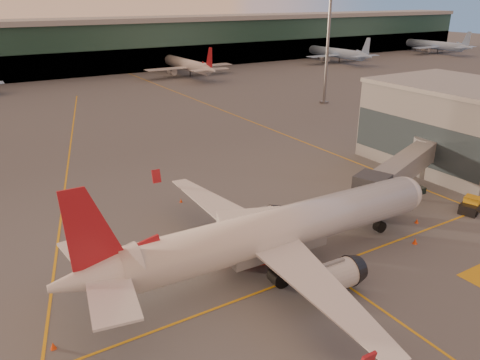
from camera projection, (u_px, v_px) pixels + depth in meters
ground at (316, 314)px, 38.74m from camera, size 600.00×600.00×0.00m
taxi_markings at (86, 171)px, 70.39m from camera, size 100.12×173.00×0.01m
terminal at (25, 49)px, 147.80m from camera, size 400.00×20.00×17.60m
gate_building at (454, 125)px, 71.10m from camera, size 18.40×22.40×12.60m
mast_east_near at (328, 40)px, 109.23m from camera, size 2.40×2.40×25.60m
distant_aircraft_row at (83, 85)px, 137.46m from camera, size 350.00×34.00×13.00m
main_airplane at (273, 233)px, 43.80m from camera, size 39.32×35.37×11.88m
jet_bridge at (407, 166)px, 60.36m from camera, size 22.35×10.61×5.87m
catering_truck at (252, 234)px, 45.72m from camera, size 6.96×4.89×4.96m
pushback_tug at (472, 206)px, 56.83m from camera, size 4.16×3.02×1.92m
cone_nose at (417, 221)px, 54.08m from camera, size 0.43×0.43×0.55m
cone_tail at (53, 346)px, 34.78m from camera, size 0.45×0.45×0.57m
cone_wing_left at (181, 201)px, 59.57m from camera, size 0.38×0.38×0.48m
cone_fwd at (415, 241)px, 49.54m from camera, size 0.50×0.50×0.64m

